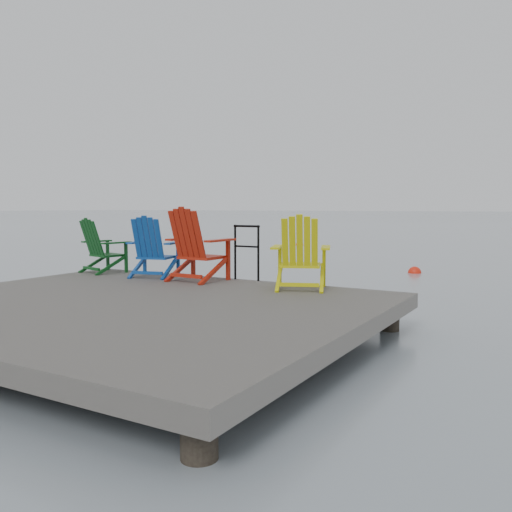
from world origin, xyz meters
The scene contains 9 objects.
ground centered at (0.00, 0.00, 0.00)m, with size 400.00×400.00×0.00m, color gray.
dock centered at (0.00, 0.00, 0.35)m, with size 6.00×5.00×1.40m.
handrail centered at (0.25, 2.45, 1.04)m, with size 0.48×0.04×0.90m.
chair_green centered at (-2.54, 1.98, 0.99)m, with size 0.87×0.82×0.96m.
chair_blue centered at (-1.32, 1.97, 1.01)m, with size 0.94×0.90×1.01m.
chair_red centered at (-0.40, 1.95, 1.08)m, with size 0.94×0.87×1.15m.
chair_yellow centered at (1.45, 1.97, 1.03)m, with size 1.02×0.97×1.05m.
buoy_a centered at (1.37, 8.91, 0.00)m, with size 0.34×0.34×0.34m, color red.
buoy_b centered at (-5.56, 16.52, 0.00)m, with size 0.33×0.33×0.33m, color red.
Camera 1 is at (4.80, -5.04, 1.70)m, focal length 38.00 mm.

